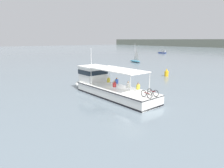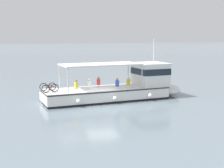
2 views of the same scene
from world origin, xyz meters
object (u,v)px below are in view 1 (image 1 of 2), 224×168
(ferry_main, at_px, (107,86))
(motorboat_horizon_west, at_px, (163,52))
(sailboat_horizon_east, at_px, (135,60))
(channel_buoy, at_px, (166,73))

(ferry_main, relative_size, motorboat_horizon_west, 3.42)
(ferry_main, xyz_separation_m, sailboat_horizon_east, (-23.68, 26.64, -0.48))
(ferry_main, xyz_separation_m, channel_buoy, (-3.51, 15.38, -0.45))
(motorboat_horizon_west, relative_size, channel_buoy, 2.71)
(sailboat_horizon_east, height_order, motorboat_horizon_west, sailboat_horizon_east)
(sailboat_horizon_east, relative_size, motorboat_horizon_west, 1.42)
(ferry_main, bearing_deg, motorboat_horizon_west, 124.90)
(ferry_main, relative_size, channel_buoy, 9.27)
(ferry_main, distance_m, sailboat_horizon_east, 35.64)
(motorboat_horizon_west, bearing_deg, ferry_main, -55.10)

